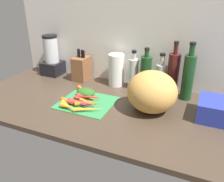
{
  "coord_description": "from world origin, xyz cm",
  "views": [
    {
      "loc": [
        54.86,
        -113.61,
        67.24
      ],
      "look_at": [
        8.65,
        -6.43,
        12.61
      ],
      "focal_mm": 37.4,
      "sensor_mm": 36.0,
      "label": 1
    }
  ],
  "objects_px": {
    "bottle_3": "(173,74)",
    "bottle_1": "(146,73)",
    "carrot_1": "(83,91)",
    "carrot_4": "(80,103)",
    "carrot_0": "(67,105)",
    "carrot_5": "(88,109)",
    "carrot_11": "(68,107)",
    "bottle_2": "(161,77)",
    "bottle_0": "(133,73)",
    "winter_squash": "(152,92)",
    "blender_appliance": "(52,58)",
    "bottle_4": "(188,76)",
    "knife_block": "(82,68)",
    "paper_towel_roll": "(116,70)",
    "carrot_3": "(83,103)",
    "dish_rack": "(221,111)",
    "carrot_6": "(86,96)",
    "carrot_2": "(68,102)",
    "carrot_10": "(83,99)",
    "carrot_8": "(89,97)",
    "carrot_12": "(88,97)",
    "carrot_7": "(88,103)",
    "cutting_board": "(87,102)",
    "carrot_9": "(88,103)"
  },
  "relations": [
    {
      "from": "bottle_3",
      "to": "bottle_1",
      "type": "bearing_deg",
      "value": -172.97
    },
    {
      "from": "carrot_1",
      "to": "carrot_4",
      "type": "distance_m",
      "value": 0.18
    },
    {
      "from": "carrot_0",
      "to": "carrot_5",
      "type": "height_order",
      "value": "carrot_0"
    },
    {
      "from": "carrot_11",
      "to": "bottle_2",
      "type": "relative_size",
      "value": 0.4
    },
    {
      "from": "carrot_11",
      "to": "bottle_0",
      "type": "height_order",
      "value": "bottle_0"
    },
    {
      "from": "carrot_4",
      "to": "bottle_3",
      "type": "height_order",
      "value": "bottle_3"
    },
    {
      "from": "carrot_0",
      "to": "winter_squash",
      "type": "bearing_deg",
      "value": 20.94
    },
    {
      "from": "winter_squash",
      "to": "blender_appliance",
      "type": "xyz_separation_m",
      "value": [
        -0.87,
        0.27,
        0.02
      ]
    },
    {
      "from": "carrot_5",
      "to": "bottle_4",
      "type": "height_order",
      "value": "bottle_4"
    },
    {
      "from": "carrot_5",
      "to": "bottle_0",
      "type": "bearing_deg",
      "value": 73.76
    },
    {
      "from": "carrot_1",
      "to": "knife_block",
      "type": "height_order",
      "value": "knife_block"
    },
    {
      "from": "paper_towel_roll",
      "to": "bottle_0",
      "type": "relative_size",
      "value": 0.84
    },
    {
      "from": "bottle_1",
      "to": "carrot_3",
      "type": "bearing_deg",
      "value": -126.47
    },
    {
      "from": "paper_towel_roll",
      "to": "dish_rack",
      "type": "relative_size",
      "value": 0.94
    },
    {
      "from": "carrot_6",
      "to": "winter_squash",
      "type": "xyz_separation_m",
      "value": [
        0.42,
        0.01,
        0.1
      ]
    },
    {
      "from": "carrot_11",
      "to": "knife_block",
      "type": "distance_m",
      "value": 0.48
    },
    {
      "from": "carrot_6",
      "to": "bottle_1",
      "type": "relative_size",
      "value": 0.38
    },
    {
      "from": "paper_towel_roll",
      "to": "bottle_4",
      "type": "relative_size",
      "value": 0.62
    },
    {
      "from": "blender_appliance",
      "to": "bottle_4",
      "type": "distance_m",
      "value": 1.03
    },
    {
      "from": "bottle_2",
      "to": "dish_rack",
      "type": "bearing_deg",
      "value": -30.94
    },
    {
      "from": "carrot_2",
      "to": "bottle_0",
      "type": "xyz_separation_m",
      "value": [
        0.28,
        0.39,
        0.09
      ]
    },
    {
      "from": "carrot_6",
      "to": "bottle_0",
      "type": "relative_size",
      "value": 0.42
    },
    {
      "from": "carrot_10",
      "to": "bottle_4",
      "type": "relative_size",
      "value": 0.35
    },
    {
      "from": "bottle_3",
      "to": "bottle_0",
      "type": "bearing_deg",
      "value": -177.78
    },
    {
      "from": "carrot_8",
      "to": "knife_block",
      "type": "height_order",
      "value": "knife_block"
    },
    {
      "from": "carrot_8",
      "to": "bottle_3",
      "type": "relative_size",
      "value": 0.46
    },
    {
      "from": "knife_block",
      "to": "bottle_3",
      "type": "relative_size",
      "value": 0.66
    },
    {
      "from": "carrot_8",
      "to": "winter_squash",
      "type": "height_order",
      "value": "winter_squash"
    },
    {
      "from": "knife_block",
      "to": "bottle_0",
      "type": "distance_m",
      "value": 0.4
    },
    {
      "from": "carrot_12",
      "to": "paper_towel_roll",
      "type": "height_order",
      "value": "paper_towel_roll"
    },
    {
      "from": "carrot_7",
      "to": "winter_squash",
      "type": "xyz_separation_m",
      "value": [
        0.36,
        0.09,
        0.1
      ]
    },
    {
      "from": "bottle_2",
      "to": "bottle_3",
      "type": "bearing_deg",
      "value": -9.4
    },
    {
      "from": "carrot_4",
      "to": "dish_rack",
      "type": "height_order",
      "value": "dish_rack"
    },
    {
      "from": "winter_squash",
      "to": "cutting_board",
      "type": "bearing_deg",
      "value": -170.74
    },
    {
      "from": "carrot_12",
      "to": "bottle_0",
      "type": "distance_m",
      "value": 0.36
    },
    {
      "from": "carrot_3",
      "to": "carrot_11",
      "type": "xyz_separation_m",
      "value": [
        -0.06,
        -0.07,
        -0.0
      ]
    },
    {
      "from": "carrot_5",
      "to": "carrot_11",
      "type": "xyz_separation_m",
      "value": [
        -0.12,
        -0.02,
        0.0
      ]
    },
    {
      "from": "bottle_0",
      "to": "cutting_board",
      "type": "bearing_deg",
      "value": -119.9
    },
    {
      "from": "carrot_11",
      "to": "bottle_1",
      "type": "distance_m",
      "value": 0.55
    },
    {
      "from": "carrot_2",
      "to": "carrot_12",
      "type": "relative_size",
      "value": 0.76
    },
    {
      "from": "carrot_9",
      "to": "paper_towel_roll",
      "type": "relative_size",
      "value": 0.69
    },
    {
      "from": "carrot_4",
      "to": "paper_towel_roll",
      "type": "distance_m",
      "value": 0.41
    },
    {
      "from": "blender_appliance",
      "to": "bottle_2",
      "type": "relative_size",
      "value": 1.18
    },
    {
      "from": "carrot_8",
      "to": "carrot_11",
      "type": "xyz_separation_m",
      "value": [
        -0.05,
        -0.15,
        -0.0
      ]
    },
    {
      "from": "carrot_11",
      "to": "knife_block",
      "type": "height_order",
      "value": "knife_block"
    },
    {
      "from": "carrot_8",
      "to": "bottle_3",
      "type": "xyz_separation_m",
      "value": [
        0.45,
        0.3,
        0.12
      ]
    },
    {
      "from": "carrot_4",
      "to": "dish_rack",
      "type": "bearing_deg",
      "value": 13.28
    },
    {
      "from": "carrot_10",
      "to": "dish_rack",
      "type": "relative_size",
      "value": 0.53
    },
    {
      "from": "carrot_2",
      "to": "carrot_8",
      "type": "distance_m",
      "value": 0.14
    },
    {
      "from": "paper_towel_roll",
      "to": "knife_block",
      "type": "bearing_deg",
      "value": -177.77
    }
  ]
}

